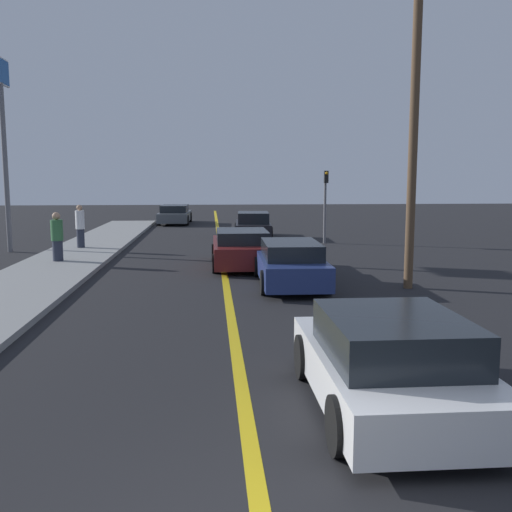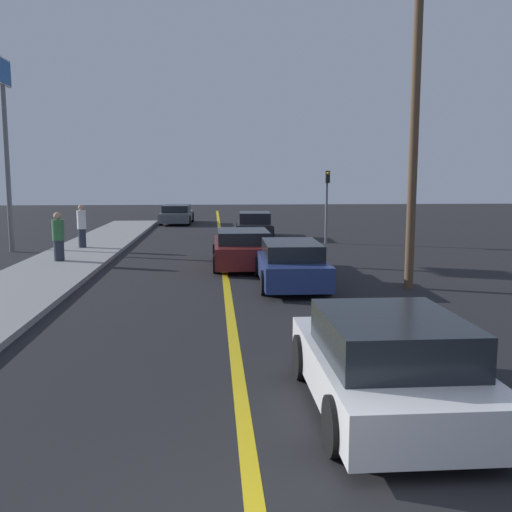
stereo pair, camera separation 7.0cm
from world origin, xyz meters
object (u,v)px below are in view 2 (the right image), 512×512
Objects in this scene: car_far_distant at (243,249)px; roadside_sign at (4,113)px; car_parked_left_lot at (255,225)px; pedestrian_near_curb at (58,237)px; pedestrian_mid_group at (82,226)px; traffic_light at (327,198)px; car_near_right_lane at (387,364)px; car_oncoming_far at (177,215)px; utility_pole at (414,140)px; car_ahead_center at (291,264)px.

car_far_distant is 0.57× the size of roadside_sign.
pedestrian_near_curb is (-7.39, -8.42, 0.35)m from car_parked_left_lot.
pedestrian_mid_group is at bearing 1.40° from roadside_sign.
car_far_distant is 7.93m from traffic_light.
pedestrian_near_curb is 0.22× the size of roadside_sign.
car_far_distant is (-1.23, 12.22, -0.01)m from car_near_right_lane.
traffic_light is at bearing 81.08° from car_near_right_lane.
roadside_sign is (-10.42, 16.81, 4.91)m from car_near_right_lane.
car_oncoming_far is 1.45× the size of traffic_light.
utility_pole is (13.52, -8.76, -1.54)m from roadside_sign.
car_far_distant is at bearing -77.88° from car_oncoming_far.
traffic_light reaches higher than pedestrian_near_curb.
utility_pole reaches higher than car_near_right_lane.
car_near_right_lane is 12.28m from car_far_distant.
car_parked_left_lot is at bearing -62.45° from car_oncoming_far.
pedestrian_mid_group is (-0.07, 3.83, 0.05)m from pedestrian_near_curb.
car_far_distant is 0.91× the size of car_oncoming_far.
car_near_right_lane is 0.81× the size of car_oncoming_far.
traffic_light is at bearing 57.39° from car_far_distant.
pedestrian_near_curb is at bearing -97.72° from car_oncoming_far.
traffic_light is (2.95, 18.80, 1.45)m from car_near_right_lane.
roadside_sign is at bearing 147.08° from utility_pole.
car_parked_left_lot is at bearing 83.21° from car_far_distant.
car_ahead_center is at bearing -29.92° from pedestrian_near_curb.
roadside_sign reaches higher than car_ahead_center.
pedestrian_mid_group is at bearing 134.03° from car_ahead_center.
utility_pole is at bearing -32.92° from roadside_sign.
roadside_sign is at bearing 127.41° from pedestrian_near_curb.
car_ahead_center is 22.38m from car_oncoming_far.
traffic_light is 0.43× the size of roadside_sign.
car_near_right_lane is at bearing -58.20° from roadside_sign.
pedestrian_near_curb reaches higher than car_oncoming_far.
traffic_light is at bearing -37.58° from car_parked_left_lot.
car_parked_left_lot is 1.28× the size of traffic_light.
traffic_light is (10.50, 5.75, 1.10)m from pedestrian_near_curb.
pedestrian_mid_group is (-3.02, -13.78, 0.42)m from car_oncoming_far.
car_far_distant is 18.74m from car_oncoming_far.
car_ahead_center is 11.11m from pedestrian_mid_group.
car_near_right_lane is 21.46m from car_parked_left_lot.
car_ahead_center is at bearing -71.56° from car_far_distant.
pedestrian_mid_group reaches higher than car_near_right_lane.
utility_pole is at bearing 68.93° from car_near_right_lane.
traffic_light reaches higher than pedestrian_mid_group.
roadside_sign reaches higher than traffic_light.
car_ahead_center is 2.58× the size of pedestrian_mid_group.
roadside_sign is at bearing -171.54° from traffic_light.
car_far_distant is 6.89m from utility_pole.
car_near_right_lane is at bearing -86.54° from car_parked_left_lot.
utility_pole reaches higher than pedestrian_mid_group.
car_near_right_lane reaches higher than car_ahead_center.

